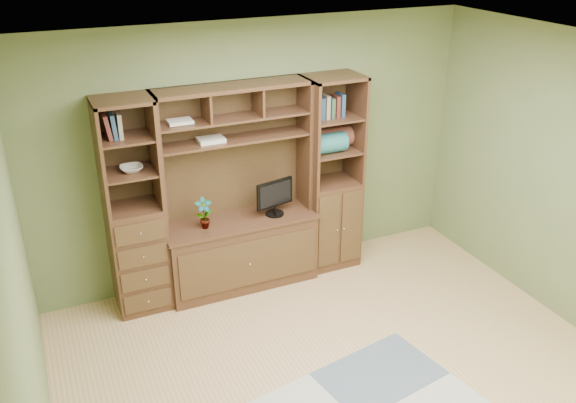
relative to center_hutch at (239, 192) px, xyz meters
name	(u,v)px	position (x,y,z in m)	size (l,w,h in m)	color
room	(357,240)	(0.29, -1.73, 0.28)	(4.60, 4.10, 2.64)	tan
center_hutch	(239,192)	(0.00, 0.00, 0.00)	(1.54, 0.53, 2.05)	#4A2B19
left_tower	(134,209)	(-1.00, 0.04, 0.00)	(0.50, 0.45, 2.05)	#4A2B19
right_tower	(331,174)	(1.02, 0.04, 0.00)	(0.55, 0.45, 2.05)	#4A2B19
monitor	(275,191)	(0.36, -0.03, -0.04)	(0.41, 0.18, 0.50)	black
orchid	(204,213)	(-0.37, -0.03, -0.14)	(0.16, 0.11, 0.31)	#B4663C
magazines	(211,140)	(-0.22, 0.09, 0.53)	(0.24, 0.18, 0.04)	beige
bowl	(131,169)	(-0.98, 0.04, 0.39)	(0.20, 0.20, 0.05)	beige
blanket_teal	(329,143)	(0.96, -0.01, 0.37)	(0.35, 0.20, 0.20)	#286B6A
blanket_red	(334,137)	(1.08, 0.12, 0.37)	(0.37, 0.21, 0.21)	brown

